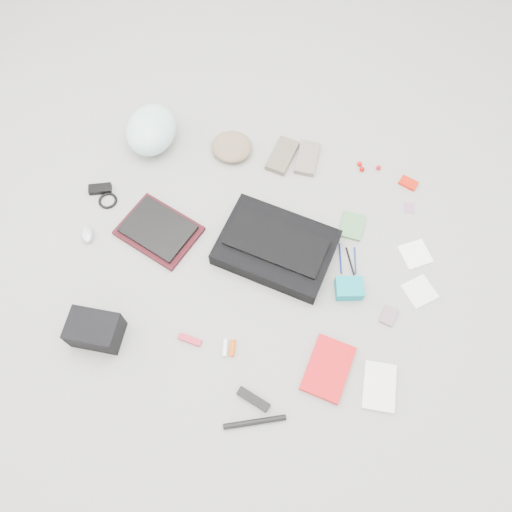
# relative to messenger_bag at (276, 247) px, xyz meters

# --- Properties ---
(ground_plane) EXTENTS (4.00, 4.00, 0.00)m
(ground_plane) POSITION_rel_messenger_bag_xyz_m (-0.08, -0.06, -0.04)
(ground_plane) COLOR gray
(messenger_bag) EXTENTS (0.55, 0.45, 0.08)m
(messenger_bag) POSITION_rel_messenger_bag_xyz_m (0.00, 0.00, 0.00)
(messenger_bag) COLOR black
(messenger_bag) RESTS_ON ground_plane
(bag_flap) EXTENTS (0.46, 0.29, 0.01)m
(bag_flap) POSITION_rel_messenger_bag_xyz_m (0.00, -0.00, 0.05)
(bag_flap) COLOR black
(bag_flap) RESTS_ON messenger_bag
(laptop_sleeve) EXTENTS (0.41, 0.37, 0.02)m
(laptop_sleeve) POSITION_rel_messenger_bag_xyz_m (-0.53, 0.01, -0.03)
(laptop_sleeve) COLOR #380D13
(laptop_sleeve) RESTS_ON ground_plane
(laptop) EXTENTS (0.35, 0.31, 0.02)m
(laptop) POSITION_rel_messenger_bag_xyz_m (-0.53, 0.01, -0.01)
(laptop) COLOR black
(laptop) RESTS_ON laptop_sleeve
(bike_helmet) EXTENTS (0.25, 0.30, 0.18)m
(bike_helmet) POSITION_rel_messenger_bag_xyz_m (-0.68, 0.51, 0.05)
(bike_helmet) COLOR #ACDDD8
(bike_helmet) RESTS_ON ground_plane
(beanie) EXTENTS (0.25, 0.24, 0.07)m
(beanie) POSITION_rel_messenger_bag_xyz_m (-0.29, 0.51, -0.01)
(beanie) COLOR #78634B
(beanie) RESTS_ON ground_plane
(mitten_left) EXTENTS (0.15, 0.22, 0.03)m
(mitten_left) POSITION_rel_messenger_bag_xyz_m (-0.04, 0.51, -0.03)
(mitten_left) COLOR #615749
(mitten_left) RESTS_ON ground_plane
(mitten_right) EXTENTS (0.11, 0.19, 0.03)m
(mitten_right) POSITION_rel_messenger_bag_xyz_m (0.08, 0.52, -0.03)
(mitten_right) COLOR slate
(mitten_right) RESTS_ON ground_plane
(power_brick) EXTENTS (0.11, 0.07, 0.03)m
(power_brick) POSITION_rel_messenger_bag_xyz_m (-0.86, 0.19, -0.03)
(power_brick) COLOR black
(power_brick) RESTS_ON ground_plane
(cable_coil) EXTENTS (0.10, 0.10, 0.01)m
(cable_coil) POSITION_rel_messenger_bag_xyz_m (-0.81, 0.13, -0.03)
(cable_coil) COLOR black
(cable_coil) RESTS_ON ground_plane
(mouse) EXTENTS (0.08, 0.10, 0.03)m
(mouse) POSITION_rel_messenger_bag_xyz_m (-0.84, -0.06, -0.02)
(mouse) COLOR #A2A2AD
(mouse) RESTS_ON ground_plane
(camera_bag) EXTENTS (0.20, 0.14, 0.13)m
(camera_bag) POSITION_rel_messenger_bag_xyz_m (-0.66, -0.49, 0.02)
(camera_bag) COLOR black
(camera_bag) RESTS_ON ground_plane
(multitool) EXTENTS (0.10, 0.04, 0.02)m
(multitool) POSITION_rel_messenger_bag_xyz_m (-0.29, -0.45, -0.03)
(multitool) COLOR #A31B2C
(multitool) RESTS_ON ground_plane
(toiletry_tube_white) EXTENTS (0.03, 0.07, 0.02)m
(toiletry_tube_white) POSITION_rel_messenger_bag_xyz_m (-0.14, -0.47, -0.03)
(toiletry_tube_white) COLOR silver
(toiletry_tube_white) RESTS_ON ground_plane
(toiletry_tube_orange) EXTENTS (0.02, 0.07, 0.02)m
(toiletry_tube_orange) POSITION_rel_messenger_bag_xyz_m (-0.11, -0.46, -0.03)
(toiletry_tube_orange) COLOR #DB4100
(toiletry_tube_orange) RESTS_ON ground_plane
(u_lock) EXTENTS (0.14, 0.08, 0.03)m
(u_lock) POSITION_rel_messenger_bag_xyz_m (0.01, -0.65, -0.03)
(u_lock) COLOR black
(u_lock) RESTS_ON ground_plane
(bike_pump) EXTENTS (0.24, 0.09, 0.02)m
(bike_pump) POSITION_rel_messenger_bag_xyz_m (0.02, -0.73, -0.03)
(bike_pump) COLOR black
(bike_pump) RESTS_ON ground_plane
(book_red) EXTENTS (0.21, 0.27, 0.02)m
(book_red) POSITION_rel_messenger_bag_xyz_m (0.28, -0.48, -0.03)
(book_red) COLOR red
(book_red) RESTS_ON ground_plane
(book_white) EXTENTS (0.13, 0.19, 0.02)m
(book_white) POSITION_rel_messenger_bag_xyz_m (0.48, -0.52, -0.03)
(book_white) COLOR silver
(book_white) RESTS_ON ground_plane
(notepad) EXTENTS (0.12, 0.14, 0.02)m
(notepad) POSITION_rel_messenger_bag_xyz_m (0.32, 0.18, -0.03)
(notepad) COLOR #437645
(notepad) RESTS_ON ground_plane
(pen_blue) EXTENTS (0.03, 0.15, 0.01)m
(pen_blue) POSITION_rel_messenger_bag_xyz_m (0.29, 0.01, -0.04)
(pen_blue) COLOR navy
(pen_blue) RESTS_ON ground_plane
(pen_black) EXTENTS (0.05, 0.14, 0.01)m
(pen_black) POSITION_rel_messenger_bag_xyz_m (0.33, 0.00, -0.04)
(pen_black) COLOR black
(pen_black) RESTS_ON ground_plane
(pen_navy) EXTENTS (0.02, 0.13, 0.01)m
(pen_navy) POSITION_rel_messenger_bag_xyz_m (0.35, 0.01, -0.04)
(pen_navy) COLOR navy
(pen_navy) RESTS_ON ground_plane
(accordion_wallet) EXTENTS (0.13, 0.11, 0.06)m
(accordion_wallet) POSITION_rel_messenger_bag_xyz_m (0.33, -0.14, -0.01)
(accordion_wallet) COLOR #018690
(accordion_wallet) RESTS_ON ground_plane
(card_deck) EXTENTS (0.08, 0.09, 0.02)m
(card_deck) POSITION_rel_messenger_bag_xyz_m (0.51, -0.22, -0.03)
(card_deck) COLOR gray
(card_deck) RESTS_ON ground_plane
(napkin_top) EXTENTS (0.16, 0.16, 0.01)m
(napkin_top) POSITION_rel_messenger_bag_xyz_m (0.61, 0.08, -0.04)
(napkin_top) COLOR white
(napkin_top) RESTS_ON ground_plane
(napkin_bottom) EXTENTS (0.17, 0.17, 0.01)m
(napkin_bottom) POSITION_rel_messenger_bag_xyz_m (0.63, -0.09, -0.04)
(napkin_bottom) COLOR silver
(napkin_bottom) RESTS_ON ground_plane
(lollipop_a) EXTENTS (0.03, 0.03, 0.02)m
(lollipop_a) POSITION_rel_messenger_bag_xyz_m (0.33, 0.52, -0.03)
(lollipop_a) COLOR #C00307
(lollipop_a) RESTS_ON ground_plane
(lollipop_b) EXTENTS (0.03, 0.03, 0.02)m
(lollipop_b) POSITION_rel_messenger_bag_xyz_m (0.35, 0.49, -0.03)
(lollipop_b) COLOR #A80000
(lollipop_b) RESTS_ON ground_plane
(lollipop_c) EXTENTS (0.03, 0.03, 0.02)m
(lollipop_c) POSITION_rel_messenger_bag_xyz_m (0.42, 0.52, -0.03)
(lollipop_c) COLOR #BC0614
(lollipop_c) RESTS_ON ground_plane
(altoids_tin) EXTENTS (0.10, 0.08, 0.02)m
(altoids_tin) POSITION_rel_messenger_bag_xyz_m (0.57, 0.45, -0.03)
(altoids_tin) COLOR red
(altoids_tin) RESTS_ON ground_plane
(stamp_sheet) EXTENTS (0.05, 0.06, 0.00)m
(stamp_sheet) POSITION_rel_messenger_bag_xyz_m (0.58, 0.32, -0.04)
(stamp_sheet) COLOR #9B6386
(stamp_sheet) RESTS_ON ground_plane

